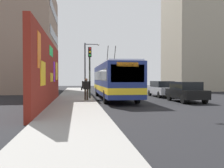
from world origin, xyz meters
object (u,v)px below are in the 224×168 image
Objects in this scene: traffic_light at (90,64)px; street_lamp at (87,64)px; parked_car_black at (186,91)px; parked_car_silver at (162,88)px; city_bus at (114,80)px; pedestrian_at_curb at (86,87)px.

traffic_light is 9.67m from street_lamp.
parked_car_black is 0.93× the size of traffic_light.
traffic_light is at bearing 109.42° from parked_car_silver.
traffic_light reaches higher than parked_car_silver.
parked_car_silver is at bearing -68.49° from city_bus.
parked_car_black is (-3.37, -5.20, -0.91)m from city_bus.
pedestrian_at_curb is 0.39× the size of traffic_light.
parked_car_black is 5.42m from parked_car_silver.
city_bus reaches higher than parked_car_black.
street_lamp reaches higher than city_bus.
parked_car_silver is 10.49m from street_lamp.
parked_car_black is at bearing -149.95° from street_lamp.
pedestrian_at_curb is 2.53m from traffic_light.
city_bus is at bearing -167.50° from street_lamp.
city_bus is 2.59m from traffic_light.
pedestrian_at_curb is (1.23, 7.71, 0.32)m from parked_car_black.
parked_car_silver is at bearing -0.00° from parked_car_black.
city_bus is at bearing 57.05° from parked_car_black.
parked_car_black and parked_car_silver have the same top height.
street_lamp is (12.48, 7.22, 2.86)m from parked_car_black.
traffic_light is (-0.54, 2.15, 1.34)m from city_bus.
city_bus is 7.14× the size of pedestrian_at_curb.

